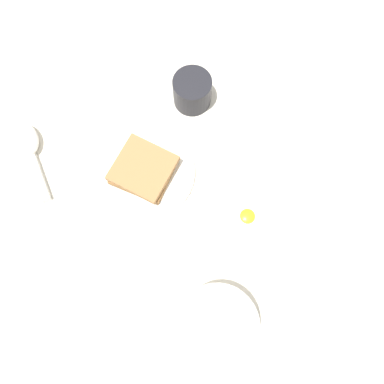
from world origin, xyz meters
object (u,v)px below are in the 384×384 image
(toast_sandwich, at_px, (143,170))
(soup_spoon, at_px, (26,146))
(egg_bowl, at_px, (240,214))
(drinking_cup, at_px, (192,91))
(toast_plate, at_px, (147,173))
(congee_bowl, at_px, (217,325))

(toast_sandwich, distance_m, soup_spoon, 0.22)
(egg_bowl, relative_size, drinking_cup, 1.87)
(egg_bowl, distance_m, toast_plate, 0.18)
(toast_plate, xyz_separation_m, toast_sandwich, (-0.00, -0.00, 0.02))
(drinking_cup, bearing_deg, congee_bowl, -12.36)
(soup_spoon, height_order, drinking_cup, drinking_cup)
(toast_plate, relative_size, toast_sandwich, 1.29)
(toast_plate, bearing_deg, drinking_cup, 133.50)
(egg_bowl, height_order, soup_spoon, egg_bowl)
(toast_sandwich, distance_m, drinking_cup, 0.17)
(soup_spoon, xyz_separation_m, drinking_cup, (-0.00, 0.32, 0.02))
(congee_bowl, height_order, drinking_cup, drinking_cup)
(egg_bowl, xyz_separation_m, congee_bowl, (0.15, -0.09, 0.00))
(soup_spoon, bearing_deg, drinking_cup, 90.76)
(soup_spoon, bearing_deg, congee_bowl, 30.21)
(egg_bowl, xyz_separation_m, drinking_cup, (-0.25, -0.01, 0.00))
(congee_bowl, bearing_deg, toast_sandwich, -171.98)
(congee_bowl, bearing_deg, soup_spoon, -149.79)
(toast_sandwich, bearing_deg, soup_spoon, -120.67)
(toast_sandwich, height_order, congee_bowl, congee_bowl)
(congee_bowl, bearing_deg, toast_plate, -172.74)
(soup_spoon, distance_m, drinking_cup, 0.32)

